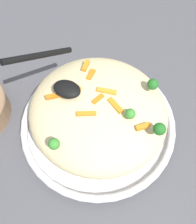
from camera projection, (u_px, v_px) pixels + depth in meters
The scene contains 17 objects.
ground_plane at pixel (98, 127), 0.58m from camera, with size 2.40×2.40×0.00m, color #4C4C51.
serving_bowl at pixel (98, 124), 0.57m from camera, with size 0.35×0.35×0.04m.
pasta_mound at pixel (98, 112), 0.52m from camera, with size 0.29×0.28×0.10m, color beige.
carrot_piece_0 at pixel (91, 75), 0.50m from camera, with size 0.03×0.01×0.01m, color orange.
carrot_piece_1 at pixel (98, 101), 0.47m from camera, with size 0.03×0.01×0.01m, color orange.
carrot_piece_2 at pixel (107, 91), 0.48m from camera, with size 0.04×0.01×0.01m, color orange.
carrot_piece_3 at pixel (115, 107), 0.46m from camera, with size 0.04×0.01×0.01m, color orange.
carrot_piece_4 at pixel (55, 96), 0.48m from camera, with size 0.04×0.01×0.01m, color orange.
carrot_piece_5 at pixel (86, 114), 0.46m from camera, with size 0.04×0.01×0.01m, color orange.
carrot_piece_6 at pixel (143, 127), 0.45m from camera, with size 0.03×0.01×0.01m, color orange.
carrot_piece_7 at pixel (86, 66), 0.52m from camera, with size 0.03×0.01×0.01m, color orange.
carrot_piece_8 at pixel (74, 92), 0.48m from camera, with size 0.03×0.01×0.01m, color orange.
broccoli_floret_0 at pixel (54, 144), 0.42m from camera, with size 0.02×0.02×0.02m.
broccoli_floret_1 at pixel (130, 114), 0.45m from camera, with size 0.02×0.02×0.03m.
broccoli_floret_2 at pixel (159, 129), 0.43m from camera, with size 0.02×0.02×0.03m.
broccoli_floret_3 at pixel (153, 84), 0.48m from camera, with size 0.02×0.02×0.03m.
serving_spoon at pixel (57, 77), 0.47m from camera, with size 0.13×0.14×0.09m.
Camera 1 is at (0.10, -0.23, 0.53)m, focal length 39.47 mm.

